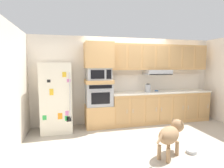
{
  "coord_description": "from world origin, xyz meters",
  "views": [
    {
      "loc": [
        -1.74,
        -4.18,
        1.7
      ],
      "look_at": [
        -0.65,
        0.25,
        1.23
      ],
      "focal_mm": 29.51,
      "sensor_mm": 36.0,
      "label": 1
    }
  ],
  "objects": [
    {
      "name": "refrigerator",
      "position": [
        -2.01,
        0.68,
        0.88
      ],
      "size": [
        0.76,
        0.73,
        1.76
      ],
      "color": "silver",
      "rests_on": "ground"
    },
    {
      "name": "ground_plane",
      "position": [
        0.0,
        0.0,
        0.0
      ],
      "size": [
        9.6,
        9.6,
        0.0
      ],
      "primitive_type": "plane",
      "color": "#B2A899"
    },
    {
      "name": "upper_cabinet_with_hood",
      "position": [
        0.96,
        0.87,
        1.9
      ],
      "size": [
        3.0,
        0.48,
        0.88
      ],
      "color": "tan",
      "rests_on": "backsplash_panel"
    },
    {
      "name": "backsplash_panel",
      "position": [
        0.97,
        1.04,
        1.17
      ],
      "size": [
        3.04,
        0.02,
        0.5
      ],
      "primitive_type": "cube",
      "color": "white",
      "rests_on": "countertop_slab"
    },
    {
      "name": "screwdriver",
      "position": [
        0.86,
        0.8,
        0.93
      ],
      "size": [
        0.17,
        0.17,
        0.03
      ],
      "color": "blue",
      "rests_on": "countertop_slab"
    },
    {
      "name": "lower_cabinet_run",
      "position": [
        0.97,
        0.75,
        0.44
      ],
      "size": [
        3.0,
        0.63,
        0.88
      ],
      "color": "tan",
      "rests_on": "ground"
    },
    {
      "name": "side_panel_left",
      "position": [
        -2.8,
        0.0,
        1.25
      ],
      "size": [
        0.12,
        7.1,
        2.5
      ],
      "primitive_type": "cube",
      "color": "silver",
      "rests_on": "ground"
    },
    {
      "name": "countertop_slab",
      "position": [
        0.97,
        0.75,
        0.9
      ],
      "size": [
        3.04,
        0.64,
        0.04
      ],
      "primitive_type": "cube",
      "color": "silver",
      "rests_on": "lower_cabinet_run"
    },
    {
      "name": "microwave",
      "position": [
        -0.9,
        0.75,
        1.46
      ],
      "size": [
        0.64,
        0.54,
        0.32
      ],
      "color": "#A8AAAF",
      "rests_on": "appliance_mid_shelf"
    },
    {
      "name": "built_in_oven",
      "position": [
        -0.9,
        0.75,
        0.9
      ],
      "size": [
        0.7,
        0.62,
        0.6
      ],
      "color": "#A8AAAF",
      "rests_on": "oven_base_cabinet"
    },
    {
      "name": "electric_kettle",
      "position": [
        0.53,
        0.7,
        1.03
      ],
      "size": [
        0.17,
        0.17,
        0.24
      ],
      "color": "#A8AAAF",
      "rests_on": "countertop_slab"
    },
    {
      "name": "appliance_upper_cabinet",
      "position": [
        -0.9,
        0.75,
        1.96
      ],
      "size": [
        0.74,
        0.62,
        0.68
      ],
      "primitive_type": "cube",
      "color": "tan",
      "rests_on": "microwave"
    },
    {
      "name": "back_kitchen_wall",
      "position": [
        0.0,
        1.11,
        1.25
      ],
      "size": [
        6.2,
        0.12,
        2.5
      ],
      "primitive_type": "cube",
      "color": "silver",
      "rests_on": "ground"
    },
    {
      "name": "dog",
      "position": [
        0.12,
        -1.22,
        0.42
      ],
      "size": [
        0.87,
        0.63,
        0.66
      ],
      "rotation": [
        0.0,
        0.0,
        0.59
      ],
      "color": "#997551",
      "rests_on": "ground"
    },
    {
      "name": "appliance_mid_shelf",
      "position": [
        -0.9,
        0.75,
        1.25
      ],
      "size": [
        0.74,
        0.62,
        0.1
      ],
      "primitive_type": "cube",
      "color": "tan",
      "rests_on": "built_in_oven"
    },
    {
      "name": "oven_base_cabinet",
      "position": [
        -0.9,
        0.75,
        0.3
      ],
      "size": [
        0.74,
        0.62,
        0.6
      ],
      "primitive_type": "cube",
      "color": "tan",
      "rests_on": "ground"
    },
    {
      "name": "dog_food_bowl",
      "position": [
        0.57,
        -1.23,
        0.03
      ],
      "size": [
        0.2,
        0.2,
        0.06
      ],
      "color": "#B2B7BC",
      "rests_on": "ground"
    }
  ]
}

